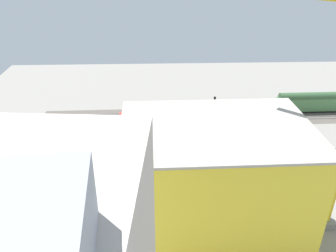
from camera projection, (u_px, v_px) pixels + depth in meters
ground_plane at (204, 153)px, 85.77m from camera, size 147.06×147.06×0.00m
rail_bed at (195, 117)px, 103.89m from camera, size 92.12×14.63×0.01m
street_asphalt at (206, 162)px, 82.27m from camera, size 92.05×10.55×0.01m
track_rails at (195, 116)px, 103.80m from camera, size 91.90×8.19×0.12m
platform_canopy_near at (208, 114)px, 96.20m from camera, size 49.71×5.02×4.40m
locomotive at (235, 107)px, 105.64m from camera, size 16.22×3.34×5.40m
passenger_coach at (309, 102)px, 105.73m from camera, size 19.71×3.28×6.30m
freight_coach_far at (180, 111)px, 100.02m from camera, size 17.64×3.24×5.97m
parked_car_0 at (276, 150)px, 85.77m from camera, size 4.57×1.92×1.63m
parked_car_1 at (249, 152)px, 85.13m from camera, size 4.79×1.98×1.60m
parked_car_2 at (222, 152)px, 85.02m from camera, size 4.16×1.86×1.70m
parked_car_3 at (194, 152)px, 84.92m from camera, size 4.20×1.81×1.73m
parked_car_4 at (164, 153)px, 84.53m from camera, size 4.12×2.01×1.56m
parked_car_5 at (136, 153)px, 84.53m from camera, size 4.52×1.86×1.84m
parked_car_6 at (108, 155)px, 83.84m from camera, size 4.60×1.89×1.73m
construction_building at (213, 180)px, 59.35m from camera, size 30.62×21.60×20.04m
construction_roof_slab at (217, 128)px, 54.60m from camera, size 31.23×22.21×0.40m
box_truck_0 at (148, 170)px, 76.41m from camera, size 10.35×3.42×3.46m
box_truck_1 at (174, 168)px, 77.22m from camera, size 9.65×3.15×3.17m
street_tree_0 at (301, 150)px, 76.05m from camera, size 5.61×5.61×8.60m
street_tree_1 at (192, 159)px, 75.18m from camera, size 4.38×4.38×6.88m
street_tree_2 at (107, 156)px, 74.14m from camera, size 5.36×5.36×8.37m
street_tree_3 at (182, 159)px, 74.75m from camera, size 4.55×4.55×7.14m
street_tree_4 at (65, 156)px, 74.01m from camera, size 5.33×5.33×8.42m
traffic_light at (143, 138)px, 84.34m from camera, size 0.50×0.36×5.94m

